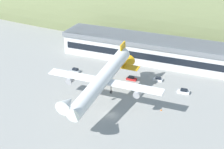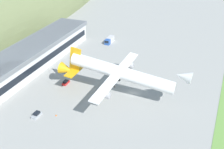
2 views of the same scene
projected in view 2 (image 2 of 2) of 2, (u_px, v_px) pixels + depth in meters
ground_plane at (133, 93)px, 120.15m from camera, size 395.48×395.48×0.00m
terminal_building at (27, 58)px, 135.42m from camera, size 88.14×15.68×10.16m
cargo_airplane at (119, 73)px, 113.15m from camera, size 40.98×50.79×12.67m
service_car_0 at (70, 71)px, 135.57m from camera, size 3.66×1.79×1.41m
service_car_1 at (37, 115)px, 105.99m from camera, size 4.07×1.87×1.64m
service_car_2 at (66, 82)px, 126.38m from camera, size 3.97×1.76×1.49m
service_car_3 at (94, 63)px, 142.99m from camera, size 4.48×2.02×1.63m
fuel_truck at (109, 40)px, 166.21m from camera, size 8.13×2.53×2.91m
traffic_cone_0 at (122, 72)px, 135.01m from camera, size 0.52×0.52×0.58m
traffic_cone_1 at (56, 115)px, 106.57m from camera, size 0.52×0.52×0.58m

